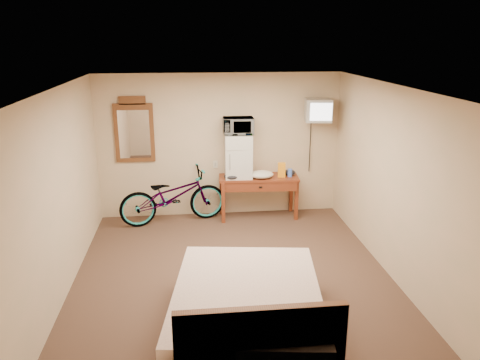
# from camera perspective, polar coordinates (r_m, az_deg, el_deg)

# --- Properties ---
(room) EXTENTS (4.60, 4.64, 2.50)m
(room) POSITION_cam_1_polar(r_m,az_deg,el_deg) (5.97, -0.97, -0.75)
(room) COLOR #442F22
(room) RESTS_ON ground
(desk) EXTENTS (1.40, 0.62, 0.75)m
(desk) POSITION_cam_1_polar(r_m,az_deg,el_deg) (8.13, 2.30, -0.42)
(desk) COLOR maroon
(desk) RESTS_ON floor
(mini_fridge) EXTENTS (0.47, 0.46, 0.75)m
(mini_fridge) POSITION_cam_1_polar(r_m,az_deg,el_deg) (8.00, -0.21, 2.99)
(mini_fridge) COLOR silver
(mini_fridge) RESTS_ON desk
(microwave) EXTENTS (0.51, 0.35, 0.28)m
(microwave) POSITION_cam_1_polar(r_m,az_deg,el_deg) (7.89, -0.22, 6.62)
(microwave) COLOR silver
(microwave) RESTS_ON mini_fridge
(snack_bag) EXTENTS (0.14, 0.09, 0.25)m
(snack_bag) POSITION_cam_1_polar(r_m,az_deg,el_deg) (8.08, 5.09, 1.24)
(snack_bag) COLOR orange
(snack_bag) RESTS_ON desk
(blue_cup) EXTENTS (0.08, 0.08, 0.14)m
(blue_cup) POSITION_cam_1_polar(r_m,az_deg,el_deg) (8.13, 6.11, 0.88)
(blue_cup) COLOR #4672EF
(blue_cup) RESTS_ON desk
(cloth_cream) EXTENTS (0.41, 0.32, 0.13)m
(cloth_cream) POSITION_cam_1_polar(r_m,az_deg,el_deg) (8.01, 2.65, 0.68)
(cloth_cream) COLOR white
(cloth_cream) RESTS_ON desk
(cloth_dark_a) EXTENTS (0.27, 0.20, 0.10)m
(cloth_dark_a) POSITION_cam_1_polar(r_m,az_deg,el_deg) (7.94, -1.00, 0.44)
(cloth_dark_a) COLOR black
(cloth_dark_a) RESTS_ON desk
(cloth_dark_b) EXTENTS (0.21, 0.17, 0.09)m
(cloth_dark_b) POSITION_cam_1_polar(r_m,az_deg,el_deg) (8.23, 6.04, 0.93)
(cloth_dark_b) COLOR black
(cloth_dark_b) RESTS_ON desk
(crt_television) EXTENTS (0.48, 0.58, 0.38)m
(crt_television) POSITION_cam_1_polar(r_m,az_deg,el_deg) (8.07, 9.50, 8.38)
(crt_television) COLOR black
(crt_television) RESTS_ON room
(wall_mirror) EXTENTS (0.66, 0.04, 1.12)m
(wall_mirror) POSITION_cam_1_polar(r_m,az_deg,el_deg) (8.13, -12.78, 5.90)
(wall_mirror) COLOR brown
(wall_mirror) RESTS_ON room
(bicycle) EXTENTS (1.91, 1.01, 0.95)m
(bicycle) POSITION_cam_1_polar(r_m,az_deg,el_deg) (8.05, -8.19, -1.93)
(bicycle) COLOR black
(bicycle) RESTS_ON floor
(bed) EXTENTS (1.80, 2.23, 0.90)m
(bed) POSITION_cam_1_polar(r_m,az_deg,el_deg) (5.14, 0.95, -15.72)
(bed) COLOR brown
(bed) RESTS_ON floor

